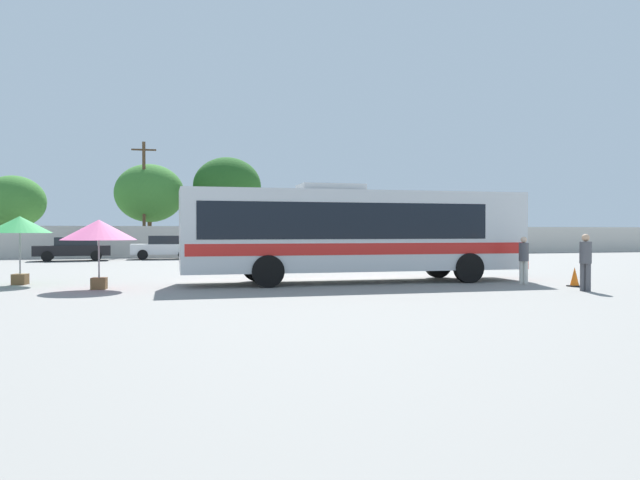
# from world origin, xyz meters

# --- Properties ---
(ground_plane) EXTENTS (300.00, 300.00, 0.00)m
(ground_plane) POSITION_xyz_m (0.00, 10.00, 0.00)
(ground_plane) COLOR gray
(perimeter_wall) EXTENTS (80.00, 0.30, 2.16)m
(perimeter_wall) POSITION_xyz_m (0.00, 23.04, 1.08)
(perimeter_wall) COLOR beige
(perimeter_wall) RESTS_ON ground_plane
(coach_bus_silver_red) EXTENTS (12.20, 3.10, 3.42)m
(coach_bus_silver_red) POSITION_xyz_m (-1.38, -0.40, 1.83)
(coach_bus_silver_red) COLOR silver
(coach_bus_silver_red) RESTS_ON ground_plane
(attendant_by_bus_door) EXTENTS (0.45, 0.45, 1.62)m
(attendant_by_bus_door) POSITION_xyz_m (3.97, -2.75, 0.91)
(attendant_by_bus_door) COLOR silver
(attendant_by_bus_door) RESTS_ON ground_plane
(passenger_waiting_on_apron) EXTENTS (0.48, 0.48, 1.71)m
(passenger_waiting_on_apron) POSITION_xyz_m (4.26, -5.36, 0.97)
(passenger_waiting_on_apron) COLOR #4C4C51
(passenger_waiting_on_apron) RESTS_ON ground_plane
(vendor_umbrella_near_gate_green) EXTENTS (2.06, 2.06, 2.30)m
(vendor_umbrella_near_gate_green) POSITION_xyz_m (-12.38, 1.97, 1.97)
(vendor_umbrella_near_gate_green) COLOR gray
(vendor_umbrella_near_gate_green) RESTS_ON ground_plane
(vendor_umbrella_secondary_pink) EXTENTS (2.28, 2.28, 2.15)m
(vendor_umbrella_secondary_pink) POSITION_xyz_m (-9.73, -0.52, 1.80)
(vendor_umbrella_secondary_pink) COLOR gray
(vendor_umbrella_secondary_pink) RESTS_ON ground_plane
(parked_car_leftmost_black) EXTENTS (4.49, 2.25, 1.44)m
(parked_car_leftmost_black) POSITION_xyz_m (-12.42, 19.02, 0.77)
(parked_car_leftmost_black) COLOR black
(parked_car_leftmost_black) RESTS_ON ground_plane
(parked_car_second_white) EXTENTS (4.08, 2.09, 1.52)m
(parked_car_second_white) POSITION_xyz_m (-7.04, 19.83, 0.80)
(parked_car_second_white) COLOR silver
(parked_car_second_white) RESTS_ON ground_plane
(parked_car_third_silver) EXTENTS (4.48, 2.20, 1.44)m
(parked_car_third_silver) POSITION_xyz_m (-0.63, 19.05, 0.77)
(parked_car_third_silver) COLOR #B7BABF
(parked_car_third_silver) RESTS_ON ground_plane
(utility_pole_near) EXTENTS (1.80, 0.28, 8.53)m
(utility_pole_near) POSITION_xyz_m (-8.23, 26.75, 4.45)
(utility_pole_near) COLOR #4C3823
(utility_pole_near) RESTS_ON ground_plane
(roadside_tree_left) EXTENTS (4.35, 4.35, 5.73)m
(roadside_tree_left) POSITION_xyz_m (-17.08, 26.48, 3.87)
(roadside_tree_left) COLOR brown
(roadside_tree_left) RESTS_ON ground_plane
(roadside_tree_midleft) EXTENTS (5.31, 5.31, 7.03)m
(roadside_tree_midleft) POSITION_xyz_m (-7.81, 28.38, 4.76)
(roadside_tree_midleft) COLOR brown
(roadside_tree_midleft) RESTS_ON ground_plane
(roadside_tree_midright) EXTENTS (5.43, 5.43, 7.75)m
(roadside_tree_midright) POSITION_xyz_m (-1.78, 28.21, 5.44)
(roadside_tree_midright) COLOR brown
(roadside_tree_midright) RESTS_ON ground_plane
(traffic_cone_on_apron) EXTENTS (0.36, 0.36, 0.64)m
(traffic_cone_on_apron) POSITION_xyz_m (4.99, -4.02, 0.31)
(traffic_cone_on_apron) COLOR black
(traffic_cone_on_apron) RESTS_ON ground_plane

